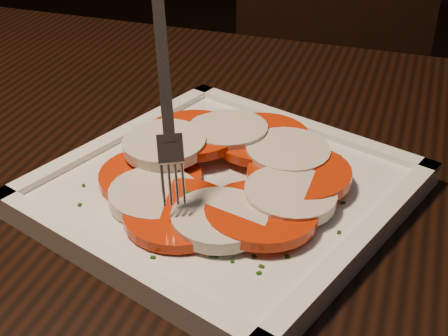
{
  "coord_description": "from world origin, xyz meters",
  "views": [
    {
      "loc": [
        -0.11,
        -0.56,
        1.04
      ],
      "look_at": [
        -0.21,
        -0.15,
        0.78
      ],
      "focal_mm": 50.0,
      "sensor_mm": 36.0,
      "label": 1
    }
  ],
  "objects_px": {
    "table": "(278,319)",
    "fork": "(164,82)",
    "chair": "(331,70)",
    "plate": "(224,191)"
  },
  "relations": [
    {
      "from": "table",
      "to": "chair",
      "type": "bearing_deg",
      "value": 91.42
    },
    {
      "from": "table",
      "to": "fork",
      "type": "distance_m",
      "value": 0.23
    },
    {
      "from": "fork",
      "to": "table",
      "type": "bearing_deg",
      "value": -20.1
    },
    {
      "from": "fork",
      "to": "plate",
      "type": "bearing_deg",
      "value": 17.17
    },
    {
      "from": "chair",
      "to": "plate",
      "type": "bearing_deg",
      "value": -97.41
    },
    {
      "from": "table",
      "to": "plate",
      "type": "height_order",
      "value": "plate"
    },
    {
      "from": "chair",
      "to": "fork",
      "type": "height_order",
      "value": "fork"
    },
    {
      "from": "table",
      "to": "plate",
      "type": "relative_size",
      "value": 4.87
    },
    {
      "from": "chair",
      "to": "plate",
      "type": "height_order",
      "value": "chair"
    },
    {
      "from": "plate",
      "to": "chair",
      "type": "bearing_deg",
      "value": 87.71
    }
  ]
}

